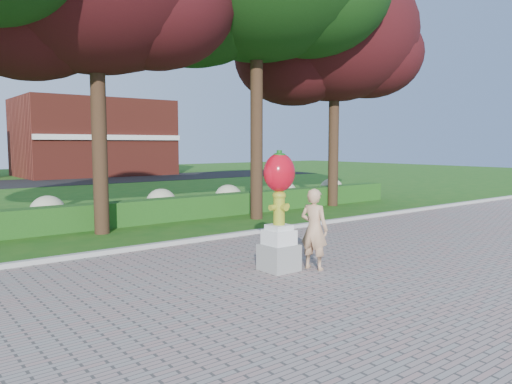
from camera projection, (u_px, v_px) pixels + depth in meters
ground at (284, 261)px, 11.49m from camera, size 100.00×100.00×0.00m
walkway at (440, 304)px, 8.34m from camera, size 40.00×14.00×0.04m
curb at (213, 238)px, 13.84m from camera, size 40.00×0.18×0.15m
lawn_hedge at (148, 211)px, 16.95m from camera, size 24.00×0.70×0.80m
hydrangea_row at (151, 203)px, 18.07m from camera, size 20.10×1.10×0.99m
street at (10, 184)px, 33.48m from camera, size 50.00×8.00×0.02m
building_right at (94, 138)px, 42.78m from camera, size 12.00×8.00×6.40m
tree_far_right at (332, 42)px, 21.12m from camera, size 7.88×6.72×10.21m
hydrant_sculpture at (279, 207)px, 10.35m from camera, size 0.73×0.68×2.52m
woman at (314, 229)px, 10.50m from camera, size 0.57×0.72×1.72m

